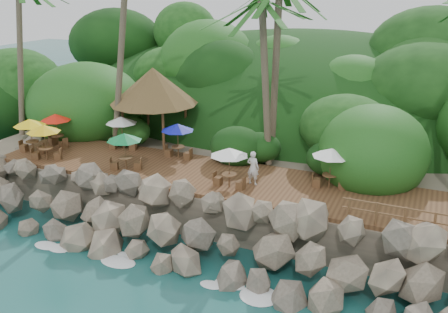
% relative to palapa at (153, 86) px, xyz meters
% --- Properties ---
extents(ground, '(140.00, 140.00, 0.00)m').
position_rel_palapa_xyz_m(ground, '(6.34, -9.82, -5.79)').
color(ground, '#19514F').
rests_on(ground, ground).
extents(land_base, '(32.00, 25.20, 2.10)m').
position_rel_palapa_xyz_m(land_base, '(6.34, 6.18, -4.74)').
color(land_base, gray).
rests_on(land_base, ground).
extents(jungle_hill, '(44.80, 28.00, 15.40)m').
position_rel_palapa_xyz_m(jungle_hill, '(6.34, 13.68, -5.79)').
color(jungle_hill, '#143811').
rests_on(jungle_hill, ground).
extents(seawall, '(29.00, 4.00, 2.30)m').
position_rel_palapa_xyz_m(seawall, '(6.34, -7.82, -4.64)').
color(seawall, gray).
rests_on(seawall, ground).
extents(terrace, '(26.00, 5.00, 0.20)m').
position_rel_palapa_xyz_m(terrace, '(6.34, -3.82, -3.59)').
color(terrace, brown).
rests_on(terrace, land_base).
extents(jungle_foliage, '(44.00, 16.00, 12.00)m').
position_rel_palapa_xyz_m(jungle_foliage, '(6.34, 5.18, -5.79)').
color(jungle_foliage, '#143811').
rests_on(jungle_foliage, ground).
extents(foam_line, '(25.20, 0.80, 0.06)m').
position_rel_palapa_xyz_m(foam_line, '(6.34, -9.52, -5.76)').
color(foam_line, white).
rests_on(foam_line, ground).
extents(palapa, '(5.38, 5.38, 4.60)m').
position_rel_palapa_xyz_m(palapa, '(0.00, 0.00, 0.00)').
color(palapa, brown).
rests_on(palapa, ground).
extents(dining_clusters, '(21.27, 5.06, 2.01)m').
position_rel_palapa_xyz_m(dining_clusters, '(2.39, -3.69, -1.82)').
color(dining_clusters, brown).
rests_on(dining_clusters, terrace).
extents(railing, '(6.10, 0.10, 1.00)m').
position_rel_palapa_xyz_m(railing, '(15.82, -6.17, -2.89)').
color(railing, brown).
rests_on(railing, terrace).
extents(waiter, '(0.67, 0.48, 1.72)m').
position_rel_palapa_xyz_m(waiter, '(8.03, -4.15, -2.63)').
color(waiter, white).
rests_on(waiter, terrace).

